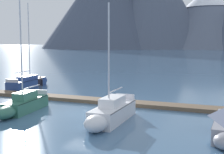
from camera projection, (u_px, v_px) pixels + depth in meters
The scene contains 9 objects.
ground_plane at pixel (83, 113), 23.28m from camera, with size 700.00×700.00×0.00m, color #426689.
mountain_west_summit at pixel (107, 0), 225.54m from camera, with size 93.03×93.03×66.15m.
mountain_shoulder_ridge at pixel (209, 16), 222.70m from camera, with size 90.77×90.77×44.35m.
dock at pixel (104, 101), 26.97m from camera, with size 28.90×2.35×0.30m.
sailboat_nearest_berth at pixel (29, 82), 35.64m from camera, with size 2.14×6.96×9.43m.
sailboat_second_berth at pixel (22, 105), 23.23m from camera, with size 1.96×6.14×8.25m.
sailboat_mid_dock_port at pixel (110, 113), 20.33m from camera, with size 1.62×6.27×7.59m.
person_on_dock at pixel (40, 84), 29.33m from camera, with size 0.58×0.29×1.69m.
mooring_buoy_channel_marker at pixel (21, 100), 27.17m from camera, with size 0.38×0.38×0.46m.
Camera 1 is at (10.28, -20.50, 5.26)m, focal length 50.71 mm.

